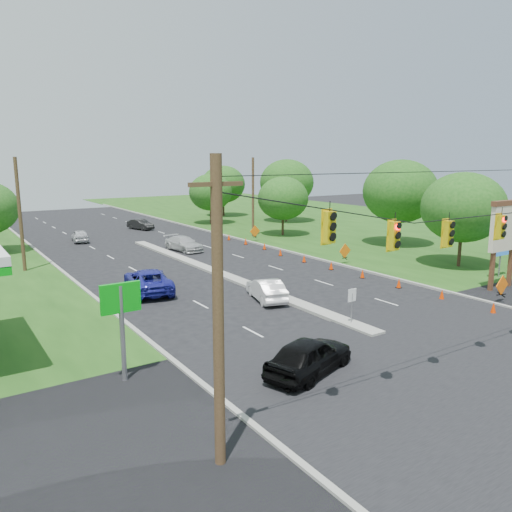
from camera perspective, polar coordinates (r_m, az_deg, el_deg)
ground at (r=24.03m, az=20.96°, el=-11.33°), size 160.00×160.00×0.00m
grass_right at (r=59.06m, az=22.42°, el=1.60°), size 40.00×160.00×0.06m
cross_street at (r=24.03m, az=20.96°, el=-11.33°), size 160.00×14.00×0.02m
curb_left at (r=44.35m, az=-21.82°, el=-1.26°), size 0.25×110.00×0.16m
curb_right at (r=52.06m, az=0.44°, el=1.28°), size 0.25×110.00×0.16m
median at (r=39.37m, az=-4.52°, el=-1.97°), size 1.00×34.00×0.18m
median_sign at (r=27.23m, az=10.91°, el=-4.90°), size 0.55×0.06×2.05m
signal_span at (r=22.09m, az=23.87°, el=-0.03°), size 25.60×0.32×9.00m
utility_pole_far_left at (r=43.28m, az=-25.36°, el=4.23°), size 0.28×0.28×9.00m
utility_pole_far_right at (r=56.97m, az=-0.35°, el=6.68°), size 0.28×0.28×9.00m
pylon_sign at (r=38.07m, az=26.53°, el=2.57°), size 5.90×2.30×6.12m
cone_0 at (r=32.18m, az=25.50°, el=-5.37°), size 0.32×0.32×0.70m
cone_1 at (r=34.02m, az=20.48°, el=-4.13°), size 0.32×0.32×0.70m
cone_2 at (r=36.11m, az=16.02°, el=-3.00°), size 0.32×0.32×0.70m
cone_3 at (r=38.40m, az=12.07°, el=-1.98°), size 0.32×0.32×0.70m
cone_4 at (r=40.86m, az=8.59°, el=-1.07°), size 0.32×0.32×0.70m
cone_5 at (r=43.47m, az=5.52°, el=-0.27°), size 0.32×0.32×0.70m
cone_6 at (r=46.20m, az=2.81°, el=0.44°), size 0.32×0.32×0.70m
cone_7 at (r=49.35m, az=0.98°, el=1.14°), size 0.32×0.32×0.70m
cone_8 at (r=52.24m, az=-1.19°, el=1.70°), size 0.32×0.32×0.70m
cone_9 at (r=55.20m, az=-3.12°, el=2.19°), size 0.32×0.32×0.70m
work_sign_0 at (r=34.51m, az=26.29°, el=-3.11°), size 1.27×0.58×1.37m
work_sign_1 at (r=43.05m, az=10.13°, el=0.50°), size 1.27×0.58×1.37m
work_sign_2 at (r=53.92m, az=-0.12°, el=2.79°), size 1.27×0.58×1.37m
tree_7 at (r=44.14m, az=22.59°, el=5.16°), size 6.72×6.72×7.84m
tree_8 at (r=53.33m, az=16.17°, el=7.11°), size 7.56×7.56×8.82m
tree_9 at (r=58.15m, az=3.11°, el=6.60°), size 5.88×5.88×6.86m
tree_10 at (r=70.84m, az=3.54°, el=8.40°), size 7.56×7.56×8.82m
tree_11 at (r=77.89m, az=-3.76°, el=8.18°), size 6.72×6.72×7.84m
tree_12 at (r=68.92m, az=-5.23°, el=7.27°), size 5.88×5.88×6.86m
black_sedan at (r=21.27m, az=6.11°, el=-11.26°), size 5.04×3.29×1.60m
white_sedan at (r=31.71m, az=1.19°, el=-3.84°), size 2.58×4.49×1.40m
blue_pickup at (r=34.30m, az=-12.24°, el=-2.77°), size 3.79×6.21×1.61m
silver_car_far at (r=49.20m, az=-8.27°, el=1.42°), size 2.61×5.07×1.41m
silver_car_oncoming at (r=57.17m, az=-19.47°, el=2.19°), size 2.10×4.07×1.33m
dark_car_receding at (r=65.09m, az=-13.07°, el=3.54°), size 2.52×4.19×1.30m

